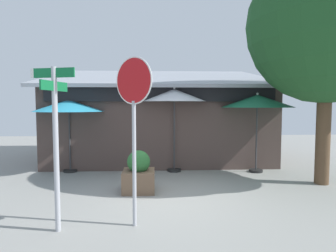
{
  "coord_description": "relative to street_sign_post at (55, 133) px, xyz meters",
  "views": [
    {
      "loc": [
        -0.47,
        -6.91,
        2.18
      ],
      "look_at": [
        -0.06,
        1.2,
        1.6
      ],
      "focal_mm": 31.09,
      "sensor_mm": 36.0,
      "label": 1
    }
  ],
  "objects": [
    {
      "name": "stop_sign",
      "position": [
        1.32,
        0.16,
        0.43
      ],
      "size": [
        0.66,
        0.54,
        3.03
      ],
      "color": "#A8AAB2",
      "rests_on": "ground"
    },
    {
      "name": "sidewalk_planter",
      "position": [
        1.29,
        2.27,
        -1.26
      ],
      "size": [
        0.8,
        0.8,
        1.05
      ],
      "color": "brown",
      "rests_on": "ground"
    },
    {
      "name": "patio_umbrella_teal_left",
      "position": [
        -1.07,
        4.56,
        0.44
      ],
      "size": [
        2.27,
        2.27,
        2.44
      ],
      "color": "black",
      "rests_on": "ground"
    },
    {
      "name": "street_sign_post",
      "position": [
        0.0,
        0.0,
        0.0
      ],
      "size": [
        0.79,
        0.73,
        2.82
      ],
      "color": "#A8AAB2",
      "rests_on": "ground"
    },
    {
      "name": "patio_umbrella_forest_green_right",
      "position": [
        5.01,
        4.24,
        0.59
      ],
      "size": [
        2.32,
        2.32,
        2.59
      ],
      "color": "black",
      "rests_on": "ground"
    },
    {
      "name": "patio_umbrella_ivory_center",
      "position": [
        2.34,
        4.46,
        0.77
      ],
      "size": [
        2.06,
        2.06,
        2.78
      ],
      "color": "black",
      "rests_on": "ground"
    },
    {
      "name": "ground_plane",
      "position": [
        2.13,
        1.92,
        -1.76
      ],
      "size": [
        28.0,
        28.0,
        0.1
      ],
      "primitive_type": "cube",
      "color": "gray"
    },
    {
      "name": "shade_tree",
      "position": [
        6.52,
        2.65,
        2.56
      ],
      "size": [
        4.52,
        4.24,
        6.47
      ],
      "color": "brown",
      "rests_on": "ground"
    },
    {
      "name": "cafe_building",
      "position": [
        1.93,
        7.18,
        -0.18
      ],
      "size": [
        8.62,
        5.86,
        3.92
      ],
      "color": "#473833",
      "rests_on": "ground"
    }
  ]
}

